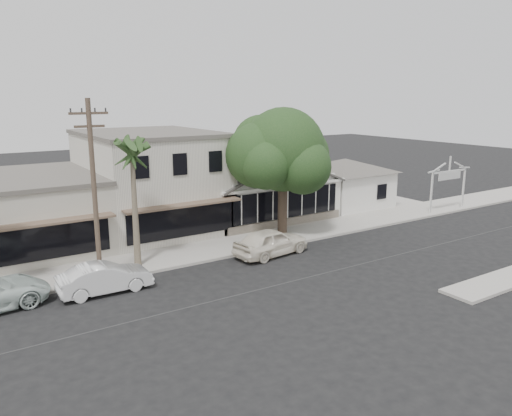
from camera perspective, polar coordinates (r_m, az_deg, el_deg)
ground at (r=25.87m, az=5.85°, el=-7.93°), size 140.00×140.00×0.00m
sidewalk_north at (r=28.01m, az=-16.23°, el=-6.59°), size 90.00×3.50×0.15m
corner_shop at (r=37.81m, az=-0.04°, el=2.88°), size 10.40×8.60×5.10m
side_cottage at (r=42.27m, az=10.05°, el=2.21°), size 6.00×6.00×3.00m
arch_sign at (r=41.85m, az=21.22°, el=3.73°), size 4.12×0.12×3.95m
row_building_near at (r=35.00m, az=-12.03°, el=2.85°), size 8.00×10.00×6.50m
row_building_midnear at (r=33.15m, az=-26.56°, el=-0.81°), size 10.00×10.00×4.20m
utility_pole at (r=25.13m, az=-18.02°, el=2.22°), size 1.80×0.24×9.00m
car_0 at (r=28.99m, az=1.72°, el=-3.89°), size 4.94×2.53×1.61m
car_1 at (r=24.74m, az=-16.88°, el=-7.66°), size 4.34×1.57×1.42m
shade_tree at (r=32.40m, az=2.77°, el=6.41°), size 7.57×6.85×8.40m
palm_east at (r=26.53m, az=-14.02°, el=6.32°), size 3.26×3.26×7.43m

